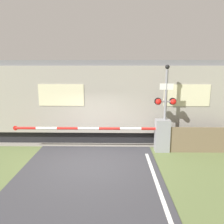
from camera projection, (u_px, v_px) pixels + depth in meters
ground_plane at (91, 164)px, 8.12m from camera, size 80.00×80.00×0.00m
track_bed at (99, 136)px, 11.49m from camera, size 36.00×3.20×0.13m
train at (178, 99)px, 11.03m from camera, size 20.24×2.78×3.86m
crossing_barrier at (149, 134)px, 9.31m from camera, size 6.70×0.44×1.39m
signal_post at (166, 103)px, 9.10m from camera, size 0.92×0.26×3.66m
roadside_fence at (202, 140)px, 9.18m from camera, size 3.32×0.06×1.10m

